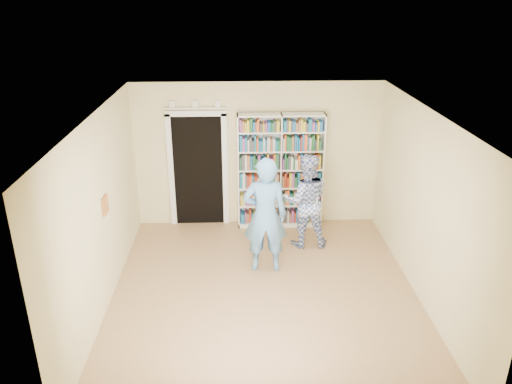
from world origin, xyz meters
TOP-DOWN VIEW (x-y plane):
  - floor at (0.00, 0.00)m, footprint 5.00×5.00m
  - ceiling at (0.00, 0.00)m, footprint 5.00×5.00m
  - wall_back at (0.00, 2.50)m, footprint 4.50×0.00m
  - wall_left at (-2.25, 0.00)m, footprint 0.00×5.00m
  - wall_right at (2.25, 0.00)m, footprint 0.00×5.00m
  - bookshelf at (0.41, 2.34)m, footprint 1.57×0.29m
  - doorway at (-1.10, 2.48)m, footprint 1.10×0.08m
  - wall_art at (-2.23, 0.20)m, footprint 0.03×0.25m
  - man_blue at (0.04, 0.74)m, footprint 0.70×0.46m
  - man_plaid at (0.78, 1.54)m, footprint 0.81×0.64m
  - paper_sheet at (0.85, 1.35)m, footprint 0.21×0.04m

SIDE VIEW (x-z plane):
  - floor at x=0.00m, z-range 0.00..0.00m
  - man_plaid at x=0.78m, z-range 0.00..1.67m
  - man_blue at x=0.04m, z-range 0.00..1.89m
  - paper_sheet at x=0.85m, z-range 0.88..1.18m
  - bookshelf at x=0.41m, z-range 0.01..2.17m
  - doorway at x=-1.10m, z-range -0.04..2.39m
  - wall_back at x=0.00m, z-range -0.90..3.60m
  - wall_left at x=-2.25m, z-range -1.15..3.85m
  - wall_right at x=2.25m, z-range -1.15..3.85m
  - wall_art at x=-2.23m, z-range 1.27..1.52m
  - ceiling at x=0.00m, z-range 2.70..2.70m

